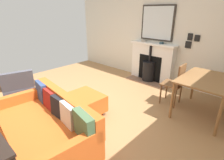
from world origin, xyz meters
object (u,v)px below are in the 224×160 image
(mantel_bowl_far, at_px, (161,43))
(dining_chair_near_fireplace, at_px, (176,81))
(fireplace, at_px, (151,64))
(ottoman, at_px, (84,103))
(armchair_accent, at_px, (18,85))
(dining_table, at_px, (207,83))
(sofa, at_px, (47,125))
(mantel_bowl_near, at_px, (144,41))

(mantel_bowl_far, relative_size, dining_chair_near_fireplace, 0.12)
(mantel_bowl_far, bearing_deg, fireplace, -81.92)
(ottoman, height_order, armchair_accent, armchair_accent)
(mantel_bowl_far, xyz_separation_m, dining_table, (0.93, 1.48, -0.45))
(ottoman, xyz_separation_m, dining_table, (-1.59, 1.68, 0.42))
(sofa, bearing_deg, dining_chair_near_fireplace, 160.66)
(mantel_bowl_near, height_order, dining_chair_near_fireplace, mantel_bowl_near)
(armchair_accent, xyz_separation_m, dining_table, (-2.26, 3.03, 0.23))
(ottoman, distance_m, armchair_accent, 1.52)
(fireplace, xyz_separation_m, mantel_bowl_far, (-0.03, 0.23, 0.63))
(mantel_bowl_far, bearing_deg, sofa, 0.72)
(mantel_bowl_far, distance_m, dining_chair_near_fireplace, 1.42)
(sofa, height_order, dining_chair_near_fireplace, dining_chair_near_fireplace)
(sofa, distance_m, ottoman, 0.91)
(sofa, height_order, dining_table, sofa)
(dining_table, relative_size, dining_chair_near_fireplace, 1.27)
(mantel_bowl_near, height_order, mantel_bowl_far, same)
(mantel_bowl_far, bearing_deg, armchair_accent, -25.85)
(mantel_bowl_far, bearing_deg, dining_table, 57.81)
(mantel_bowl_far, height_order, sofa, mantel_bowl_far)
(ottoman, xyz_separation_m, dining_chair_near_fireplace, (-1.59, 1.10, 0.29))
(armchair_accent, bearing_deg, mantel_bowl_near, 162.71)
(armchair_accent, bearing_deg, ottoman, 116.55)
(fireplace, bearing_deg, ottoman, 0.89)
(fireplace, height_order, dining_chair_near_fireplace, fireplace)
(mantel_bowl_near, distance_m, armchair_accent, 3.41)
(mantel_bowl_near, distance_m, ottoman, 2.69)
(dining_chair_near_fireplace, bearing_deg, ottoman, -34.74)
(mantel_bowl_near, height_order, armchair_accent, mantel_bowl_near)
(dining_table, bearing_deg, sofa, -30.32)
(mantel_bowl_far, distance_m, dining_table, 1.81)
(mantel_bowl_far, height_order, dining_chair_near_fireplace, mantel_bowl_far)
(mantel_bowl_near, relative_size, mantel_bowl_far, 1.30)
(mantel_bowl_far, bearing_deg, dining_chair_near_fireplace, 44.40)
(sofa, xyz_separation_m, dining_table, (-2.46, 1.44, 0.34))
(mantel_bowl_far, relative_size, sofa, 0.06)
(armchair_accent, bearing_deg, dining_chair_near_fireplace, 132.71)
(ottoman, height_order, dining_chair_near_fireplace, dining_chair_near_fireplace)
(fireplace, distance_m, ottoman, 2.50)
(dining_chair_near_fireplace, bearing_deg, mantel_bowl_near, -122.40)
(dining_table, height_order, dining_chair_near_fireplace, dining_chair_near_fireplace)
(sofa, distance_m, armchair_accent, 1.61)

